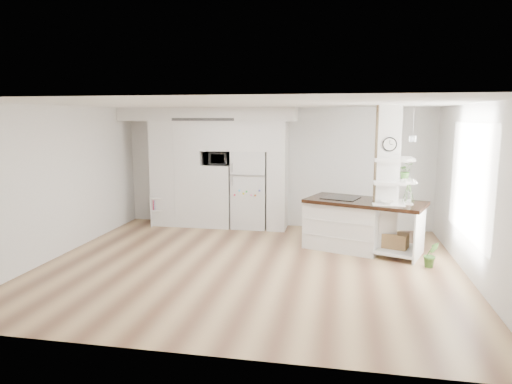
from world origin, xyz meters
TOP-DOWN VIEW (x-y plane):
  - floor at (0.00, 0.00)m, footprint 7.00×6.00m
  - room at (0.00, 0.00)m, footprint 7.04×6.04m
  - cabinet_wall at (-1.45, 2.67)m, footprint 4.00×0.71m
  - refrigerator at (-0.53, 2.68)m, footprint 0.78×0.69m
  - column at (2.38, 1.13)m, footprint 0.69×0.90m
  - window at (3.48, 0.30)m, footprint 0.00×2.40m
  - pendant_light at (1.70, 0.15)m, footprint 0.12×0.12m
  - kitchen_island at (1.70, 1.35)m, footprint 2.35×1.67m
  - bookshelf at (-2.54, 2.51)m, footprint 0.66×0.53m
  - floor_plant_a at (3.00, 0.46)m, footprint 0.27×0.24m
  - floor_plant_b at (2.16, 2.50)m, footprint 0.31×0.31m
  - microwave at (-1.27, 2.62)m, footprint 0.54×0.37m
  - shelf_plant at (2.63, 1.30)m, footprint 0.27×0.23m
  - decor_bowl at (2.30, 0.90)m, footprint 0.22×0.22m

SIDE VIEW (x-z plane):
  - floor at x=0.00m, z-range -0.01..0.01m
  - floor_plant_b at x=2.16m, z-range 0.00..0.44m
  - floor_plant_a at x=3.00m, z-range 0.00..0.44m
  - bookshelf at x=-2.54m, z-range -0.04..0.64m
  - kitchen_island at x=1.70m, z-range -0.27..1.26m
  - refrigerator at x=-0.53m, z-range 0.00..1.75m
  - decor_bowl at x=2.30m, z-range 0.98..1.03m
  - column at x=2.38m, z-range 0.00..2.70m
  - window at x=3.48m, z-range 0.30..2.70m
  - cabinet_wall at x=-1.45m, z-range 0.16..2.86m
  - shelf_plant at x=2.63m, z-range 1.38..1.67m
  - microwave at x=-1.27m, z-range 1.42..1.72m
  - room at x=0.00m, z-range 0.50..3.22m
  - pendant_light at x=1.70m, z-range 2.07..2.17m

